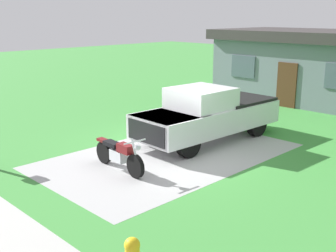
{
  "coord_description": "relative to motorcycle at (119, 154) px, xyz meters",
  "views": [
    {
      "loc": [
        8.96,
        -8.89,
        4.3
      ],
      "look_at": [
        -0.2,
        0.12,
        0.9
      ],
      "focal_mm": 45.51,
      "sensor_mm": 36.0,
      "label": 1
    }
  ],
  "objects": [
    {
      "name": "pickup_truck",
      "position": [
        -0.17,
        4.1,
        0.48
      ],
      "size": [
        2.19,
        5.69,
        1.9
      ],
      "color": "black",
      "rests_on": "ground"
    },
    {
      "name": "ground_plane",
      "position": [
        0.09,
        1.91,
        -0.47
      ],
      "size": [
        80.0,
        80.0,
        0.0
      ],
      "primitive_type": "plane",
      "color": "#408F3D"
    },
    {
      "name": "driveway_pad",
      "position": [
        0.09,
        1.91,
        -0.47
      ],
      "size": [
        4.77,
        8.03,
        0.01
      ],
      "primitive_type": "cube",
      "color": "#A8A8A8",
      "rests_on": "ground"
    },
    {
      "name": "neighbor_house",
      "position": [
        -1.14,
        13.4,
        1.32
      ],
      "size": [
        9.6,
        5.6,
        3.5
      ],
      "color": "slate",
      "rests_on": "ground"
    },
    {
      "name": "motorcycle",
      "position": [
        0.0,
        0.0,
        0.0
      ],
      "size": [
        2.21,
        0.7,
        1.09
      ],
      "color": "black",
      "rests_on": "ground"
    }
  ]
}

